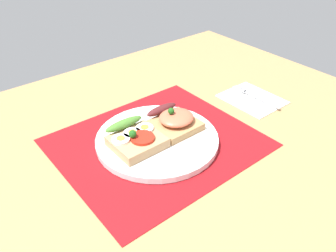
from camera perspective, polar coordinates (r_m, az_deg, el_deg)
The scene contains 7 objects.
ground_plane at distance 76.08cm, azimuth -1.76°, elevation -3.75°, with size 120.00×90.00×3.20cm, color tan.
placemat at distance 75.02cm, azimuth -1.78°, elevation -2.70°, with size 40.84×35.46×0.30cm, color maroon.
plate at distance 74.53cm, azimuth -1.79°, elevation -2.20°, with size 26.24×26.24×1.34cm, color white.
sandwich_egg_tomato at distance 71.27cm, azimuth -5.33°, elevation -2.10°, with size 10.05×10.59×4.28cm.
sandwich_salmon at distance 76.11cm, azimuth 1.02°, elevation 0.97°, with size 9.51×10.59×5.23cm.
napkin at distance 93.21cm, azimuth 13.66°, elevation 4.39°, with size 12.27×14.79×0.60cm, color white.
fork at distance 93.64cm, azimuth 14.00°, elevation 4.81°, with size 1.62×15.02×0.32cm.
Camera 1 is at (-35.98, -47.99, 45.21)cm, focal length 37.11 mm.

